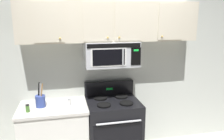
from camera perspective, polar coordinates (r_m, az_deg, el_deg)
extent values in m
cube|color=silver|center=(3.47, -1.08, 1.10)|extent=(5.20, 0.10, 2.70)
cube|color=black|center=(3.44, 0.26, -15.04)|extent=(0.76, 0.64, 0.90)
cylinder|color=#B7BABF|center=(3.00, 1.82, -13.28)|extent=(0.61, 0.03, 0.03)
cube|color=black|center=(3.47, -0.77, -4.68)|extent=(0.76, 0.07, 0.22)
cube|color=#19D83F|center=(3.44, -0.65, -4.86)|extent=(0.10, 0.00, 0.04)
cylinder|color=black|center=(3.09, -2.08, -8.97)|extent=(0.19, 0.19, 0.02)
cylinder|color=black|center=(3.16, 3.71, -8.48)|extent=(0.19, 0.19, 0.02)
cylinder|color=black|center=(3.34, -2.96, -7.20)|extent=(0.19, 0.19, 0.02)
cylinder|color=black|center=(3.41, 2.39, -6.79)|extent=(0.19, 0.19, 0.02)
cube|color=#B7BABF|center=(3.19, -0.22, 4.16)|extent=(0.76, 0.39, 0.35)
cube|color=black|center=(2.98, 0.61, 6.23)|extent=(0.73, 0.01, 0.06)
cube|color=white|center=(2.99, -0.81, 3.24)|extent=(0.49, 0.01, 0.25)
cube|color=black|center=(2.98, -0.80, 3.24)|extent=(0.44, 0.01, 0.22)
cube|color=black|center=(3.08, 6.14, 3.49)|extent=(0.14, 0.01, 0.25)
cube|color=#19D83F|center=(3.07, 6.21, 5.04)|extent=(0.07, 0.00, 0.03)
cylinder|color=#B7BABF|center=(3.01, 2.82, 3.30)|extent=(0.02, 0.02, 0.23)
cube|color=beige|center=(3.18, -0.34, 12.28)|extent=(2.50, 0.33, 0.55)
cube|color=beige|center=(2.94, -15.95, 11.71)|extent=(0.38, 0.01, 0.51)
sphere|color=tan|center=(2.93, -13.16, 7.85)|extent=(0.03, 0.03, 0.03)
cube|color=beige|center=(2.97, -3.67, 12.19)|extent=(0.38, 0.01, 0.51)
sphere|color=tan|center=(2.99, -1.09, 8.29)|extent=(0.03, 0.03, 0.03)
cube|color=beige|center=(3.07, 4.28, 12.21)|extent=(0.38, 0.01, 0.51)
sphere|color=tan|center=(3.03, 1.91, 8.34)|extent=(0.03, 0.03, 0.03)
cube|color=beige|center=(3.30, 14.87, 11.88)|extent=(0.38, 0.01, 0.51)
sphere|color=tan|center=(3.24, 12.71, 8.34)|extent=(0.03, 0.03, 0.03)
cube|color=white|center=(3.39, -14.35, -16.24)|extent=(0.90, 0.62, 0.86)
cube|color=beige|center=(3.20, -14.81, -9.18)|extent=(0.93, 0.65, 0.03)
cylinder|color=#384C9E|center=(3.19, -17.81, -7.59)|extent=(0.13, 0.13, 0.16)
cylinder|color=black|center=(3.15, -18.22, -5.36)|extent=(0.04, 0.05, 0.25)
cylinder|color=black|center=(3.18, -18.22, -5.24)|extent=(0.05, 0.07, 0.25)
cylinder|color=olive|center=(3.12, -17.57, -5.50)|extent=(0.05, 0.04, 0.25)
cylinder|color=silver|center=(3.14, -17.91, -5.44)|extent=(0.02, 0.05, 0.24)
cylinder|color=#BCBCC1|center=(3.17, -17.94, -5.33)|extent=(0.02, 0.04, 0.23)
cylinder|color=white|center=(3.16, -10.86, -8.12)|extent=(0.05, 0.05, 0.08)
cylinder|color=#B7BABF|center=(3.14, -10.90, -7.31)|extent=(0.05, 0.05, 0.02)
cylinder|color=#4C7F33|center=(3.09, -20.76, -9.25)|extent=(0.05, 0.05, 0.08)
cylinder|color=black|center=(3.07, -20.84, -8.38)|extent=(0.05, 0.05, 0.02)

